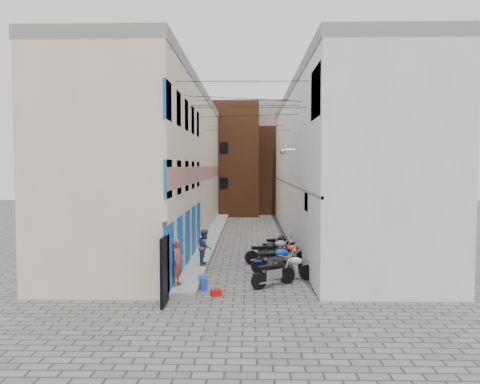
# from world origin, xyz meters

# --- Properties ---
(ground) EXTENTS (90.00, 90.00, 0.00)m
(ground) POSITION_xyz_m (0.00, 0.00, 0.00)
(ground) COLOR #53504E
(ground) RESTS_ON ground
(plinth) EXTENTS (0.90, 26.00, 0.25)m
(plinth) POSITION_xyz_m (-2.05, 13.00, 0.12)
(plinth) COLOR gray
(plinth) RESTS_ON ground
(building_left) EXTENTS (5.10, 27.00, 9.00)m
(building_left) POSITION_xyz_m (-4.98, 12.95, 4.50)
(building_left) COLOR beige
(building_left) RESTS_ON ground
(building_right) EXTENTS (5.94, 26.00, 9.00)m
(building_right) POSITION_xyz_m (5.00, 13.00, 4.51)
(building_right) COLOR silver
(building_right) RESTS_ON ground
(building_far_brick_left) EXTENTS (6.00, 6.00, 10.00)m
(building_far_brick_left) POSITION_xyz_m (-2.00, 28.00, 5.00)
(building_far_brick_left) COLOR brown
(building_far_brick_left) RESTS_ON ground
(building_far_brick_right) EXTENTS (5.00, 6.00, 8.00)m
(building_far_brick_right) POSITION_xyz_m (3.00, 30.00, 4.00)
(building_far_brick_right) COLOR brown
(building_far_brick_right) RESTS_ON ground
(building_far_concrete) EXTENTS (8.00, 5.00, 11.00)m
(building_far_concrete) POSITION_xyz_m (0.00, 34.00, 5.50)
(building_far_concrete) COLOR gray
(building_far_concrete) RESTS_ON ground
(far_shopfront) EXTENTS (2.00, 0.30, 2.40)m
(far_shopfront) POSITION_xyz_m (0.00, 25.20, 1.20)
(far_shopfront) COLOR black
(far_shopfront) RESTS_ON ground
(overhead_wires) EXTENTS (5.80, 13.02, 1.32)m
(overhead_wires) POSITION_xyz_m (0.00, 7.64, 7.12)
(overhead_wires) COLOR black
(overhead_wires) RESTS_ON ground
(motorcycle_a) EXTENTS (1.97, 1.69, 1.15)m
(motorcycle_a) POSITION_xyz_m (1.08, 1.91, 0.58)
(motorcycle_a) COLOR black
(motorcycle_a) RESTS_ON ground
(motorcycle_b) EXTENTS (1.94, 0.76, 1.10)m
(motorcycle_b) POSITION_xyz_m (1.78, 2.92, 0.55)
(motorcycle_b) COLOR silver
(motorcycle_b) RESTS_ON ground
(motorcycle_c) EXTENTS (2.23, 1.20, 1.23)m
(motorcycle_c) POSITION_xyz_m (1.29, 3.99, 0.62)
(motorcycle_c) COLOR #0C35BD
(motorcycle_c) RESTS_ON ground
(motorcycle_d) EXTENTS (2.13, 1.71, 1.22)m
(motorcycle_d) POSITION_xyz_m (1.90, 5.05, 0.61)
(motorcycle_d) COLOR red
(motorcycle_d) RESTS_ON ground
(motorcycle_e) EXTENTS (2.07, 1.03, 1.15)m
(motorcycle_e) POSITION_xyz_m (0.95, 5.85, 0.58)
(motorcycle_e) COLOR black
(motorcycle_e) RESTS_ON ground
(motorcycle_f) EXTENTS (1.98, 0.97, 1.10)m
(motorcycle_f) POSITION_xyz_m (1.46, 6.89, 0.55)
(motorcycle_f) COLOR #B0B1B5
(motorcycle_f) RESTS_ON ground
(motorcycle_g) EXTENTS (2.04, 1.69, 1.18)m
(motorcycle_g) POSITION_xyz_m (1.67, 7.99, 0.59)
(motorcycle_g) COLOR black
(motorcycle_g) RESTS_ON ground
(person_a) EXTENTS (0.50, 0.66, 1.65)m
(person_a) POSITION_xyz_m (-2.34, 1.00, 1.08)
(person_a) COLOR brown
(person_a) RESTS_ON plinth
(person_b) EXTENTS (0.58, 0.74, 1.51)m
(person_b) POSITION_xyz_m (-1.70, 4.51, 1.00)
(person_b) COLOR #3A4357
(person_b) RESTS_ON plinth
(water_jug_near) EXTENTS (0.29, 0.29, 0.44)m
(water_jug_near) POSITION_xyz_m (-1.46, 1.35, 0.22)
(water_jug_near) COLOR blue
(water_jug_near) RESTS_ON ground
(water_jug_far) EXTENTS (0.32, 0.32, 0.50)m
(water_jug_far) POSITION_xyz_m (-1.50, 1.56, 0.25)
(water_jug_far) COLOR #2777C5
(water_jug_far) RESTS_ON ground
(red_crate) EXTENTS (0.42, 0.35, 0.22)m
(red_crate) POSITION_xyz_m (-0.95, 0.59, 0.11)
(red_crate) COLOR #B10D0C
(red_crate) RESTS_ON ground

